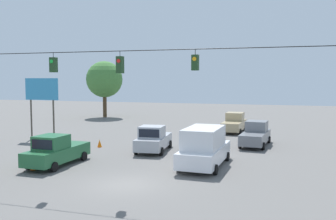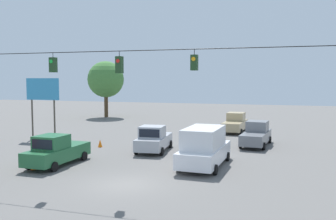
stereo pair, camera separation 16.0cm
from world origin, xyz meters
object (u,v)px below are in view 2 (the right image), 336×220
at_px(tree_horizon_left, 106,79).
at_px(pickup_truck_grey_oncoming_far, 256,134).
at_px(traffic_cone_second, 55,158).
at_px(traffic_cone_third, 71,152).
at_px(box_truck_white_crossing_near, 204,147).
at_px(overhead_signal_span, 119,97).
at_px(pickup_truck_tan_oncoming_deep, 235,123).
at_px(pickup_truck_silver_withflow_mid, 154,139).
at_px(roadside_billboard, 43,95).
at_px(traffic_cone_nearest, 33,165).
at_px(traffic_cone_fifth, 100,143).
at_px(traffic_cone_fourth, 87,148).
at_px(pickup_truck_green_parked_shoulder, 56,151).

bearing_deg(tree_horizon_left, pickup_truck_grey_oncoming_far, 142.32).
height_order(traffic_cone_second, traffic_cone_third, same).
bearing_deg(tree_horizon_left, box_truck_white_crossing_near, 127.53).
bearing_deg(traffic_cone_second, traffic_cone_third, -87.20).
height_order(overhead_signal_span, pickup_truck_tan_oncoming_deep, overhead_signal_span).
xyz_separation_m(pickup_truck_silver_withflow_mid, traffic_cone_second, (5.10, 6.06, -0.64)).
relative_size(pickup_truck_grey_oncoming_far, roadside_billboard, 0.96).
height_order(box_truck_white_crossing_near, traffic_cone_second, box_truck_white_crossing_near).
bearing_deg(tree_horizon_left, pickup_truck_silver_withflow_mid, 124.44).
relative_size(traffic_cone_nearest, roadside_billboard, 0.11).
xyz_separation_m(traffic_cone_second, tree_horizon_left, (11.27, -29.93, 5.48)).
relative_size(pickup_truck_silver_withflow_mid, traffic_cone_third, 7.89).
relative_size(traffic_cone_fifth, tree_horizon_left, 0.08).
bearing_deg(traffic_cone_third, traffic_cone_fifth, -92.17).
relative_size(overhead_signal_span, traffic_cone_fourth, 35.04).
distance_m(pickup_truck_tan_oncoming_deep, pickup_truck_grey_oncoming_far, 8.59).
bearing_deg(pickup_truck_tan_oncoming_deep, tree_horizon_left, -26.38).
bearing_deg(pickup_truck_green_parked_shoulder, traffic_cone_third, -78.39).
relative_size(overhead_signal_span, traffic_cone_second, 35.04).
distance_m(traffic_cone_nearest, traffic_cone_fourth, 6.38).
bearing_deg(traffic_cone_third, overhead_signal_span, 137.39).
xyz_separation_m(pickup_truck_grey_oncoming_far, roadside_billboard, (19.88, 2.85, 3.38)).
distance_m(pickup_truck_grey_oncoming_far, traffic_cone_second, 17.11).
bearing_deg(pickup_truck_grey_oncoming_far, traffic_cone_third, 35.24).
bearing_deg(tree_horizon_left, overhead_signal_span, 118.01).
relative_size(box_truck_white_crossing_near, roadside_billboard, 1.08).
bearing_deg(traffic_cone_second, traffic_cone_fourth, -90.00).
height_order(pickup_truck_silver_withflow_mid, traffic_cone_fifth, pickup_truck_silver_withflow_mid).
distance_m(pickup_truck_grey_oncoming_far, pickup_truck_green_parked_shoulder, 17.14).
height_order(traffic_cone_second, roadside_billboard, roadside_billboard).
height_order(pickup_truck_green_parked_shoulder, tree_horizon_left, tree_horizon_left).
xyz_separation_m(pickup_truck_grey_oncoming_far, traffic_cone_fourth, (12.79, 7.05, -0.64)).
distance_m(overhead_signal_span, traffic_cone_fourth, 11.84).
height_order(traffic_cone_fourth, traffic_cone_fifth, same).
distance_m(pickup_truck_silver_withflow_mid, roadside_billboard, 12.88).
relative_size(pickup_truck_green_parked_shoulder, traffic_cone_nearest, 8.19).
relative_size(overhead_signal_span, pickup_truck_green_parked_shoulder, 4.28).
xyz_separation_m(pickup_truck_tan_oncoming_deep, traffic_cone_fourth, (9.89, 15.13, -0.64)).
height_order(pickup_truck_tan_oncoming_deep, pickup_truck_grey_oncoming_far, same).
xyz_separation_m(overhead_signal_span, traffic_cone_nearest, (7.10, -2.12, -4.54)).
relative_size(pickup_truck_silver_withflow_mid, traffic_cone_fourth, 7.89).
bearing_deg(pickup_truck_silver_withflow_mid, traffic_cone_third, 36.37).
bearing_deg(box_truck_white_crossing_near, tree_horizon_left, -52.47).
xyz_separation_m(box_truck_white_crossing_near, traffic_cone_fifth, (10.05, -4.37, -0.99)).
relative_size(pickup_truck_green_parked_shoulder, tree_horizon_left, 0.63).
bearing_deg(overhead_signal_span, pickup_truck_silver_withflow_mid, -80.14).
distance_m(overhead_signal_span, traffic_cone_second, 9.26).
distance_m(traffic_cone_second, tree_horizon_left, 32.44).
bearing_deg(traffic_cone_fifth, pickup_truck_grey_oncoming_far, -159.09).
bearing_deg(pickup_truck_tan_oncoming_deep, pickup_truck_green_parked_shoulder, 64.74).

